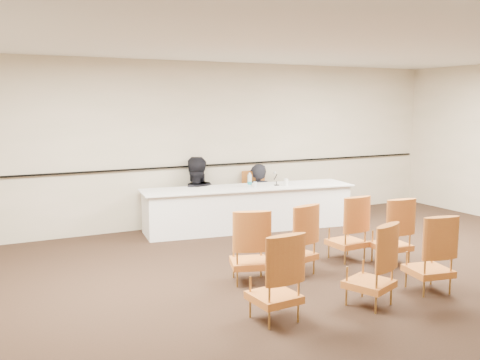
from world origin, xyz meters
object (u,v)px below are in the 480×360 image
panel_table (248,208)px  coffee_cup (286,182)px  panelist_second (195,207)px  aud_chair_extra (347,227)px  panelist_main (257,206)px  aud_chair_back_right (429,252)px  microphone (277,179)px  panelist_second_chair (195,200)px  aud_chair_front_mid (295,239)px  aud_chair_front_right (391,230)px  panelist_main_chair (257,196)px  aud_chair_front_left (249,245)px  drinking_glass (255,184)px  aud_chair_back_left (274,276)px  water_bottle (250,180)px  aud_chair_back_mid (370,264)px

panel_table → coffee_cup: (0.66, -0.21, 0.45)m
panelist_second → aud_chair_extra: bearing=121.0°
panel_table → panelist_main: (0.46, 0.51, -0.09)m
panelist_second → aud_chair_back_right: 4.65m
microphone → panelist_second_chair: bearing=162.6°
aud_chair_front_mid → aud_chair_back_right: 1.67m
panel_table → aud_chair_front_right: (0.82, -2.76, 0.09)m
panel_table → panelist_main_chair: bearing=55.6°
panelist_main → aud_chair_front_left: panelist_main is taller
drinking_glass → aud_chair_back_left: size_ratio=0.11×
drinking_glass → aud_chair_front_right: (0.74, -2.66, -0.34)m
water_bottle → coffee_cup: water_bottle is taller
panel_table → aud_chair_back_right: 3.85m
panelist_main_chair → aud_chair_front_left: (-1.80, -3.08, 0.00)m
panelist_second → aud_chair_front_right: (1.58, -3.43, 0.12)m
drinking_glass → aud_chair_extra: bearing=-82.7°
panelist_main_chair → microphone: (0.06, -0.62, 0.42)m
panelist_main → coffee_cup: 0.92m
aud_chair_back_mid → aud_chair_extra: size_ratio=1.00×
aud_chair_front_left → aud_chair_back_mid: (0.82, -1.30, 0.00)m
panelist_second_chair → aud_chair_back_right: size_ratio=1.00×
aud_chair_back_left → microphone: bearing=55.0°
aud_chair_front_mid → aud_chair_back_mid: (0.14, -1.32, 0.00)m
panel_table → drinking_glass: 0.45m
microphone → water_bottle: 0.51m
panelist_main_chair → aud_chair_back_mid: (-0.97, -4.38, 0.00)m
panelist_second → microphone: bearing=159.0°
coffee_cup → panelist_second_chair: bearing=148.4°
panelist_second_chair → water_bottle: water_bottle is taller
coffee_cup → aud_chair_front_left: aud_chair_front_left is taller
aud_chair_back_right → water_bottle: bearing=106.6°
panelist_second_chair → aud_chair_extra: bearing=-62.0°
drinking_glass → aud_chair_back_left: aud_chair_back_left is taller
panelist_main_chair → aud_chair_front_mid: 3.26m
panelist_main_chair → aud_chair_back_right: size_ratio=1.00×
panelist_second → aud_chair_back_mid: panelist_second is taller
aud_chair_back_right → coffee_cup: bearing=96.7°
aud_chair_back_mid → aud_chair_front_left: bearing=101.0°
panelist_second_chair → water_bottle: (0.78, -0.69, 0.42)m
panelist_second → aud_chair_back_right: (1.19, -4.50, 0.12)m
panel_table → drinking_glass: size_ratio=38.24×
panelist_second_chair → aud_chair_back_left: 4.51m
water_bottle → panel_table: bearing=129.4°
panelist_second_chair → aud_chair_back_mid: 4.55m
aud_chair_front_right → aud_chair_back_mid: size_ratio=1.00×
panelist_second_chair → aud_chair_back_left: bearing=-94.2°
panelist_main → aud_chair_extra: size_ratio=1.72×
microphone → water_bottle: (-0.50, 0.09, 0.00)m
panelist_main_chair → panelist_main: bearing=0.0°
panelist_second_chair → aud_chair_front_right: same height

